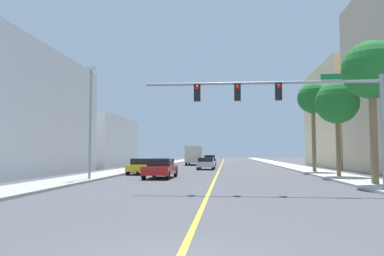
# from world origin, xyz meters

# --- Properties ---
(ground) EXTENTS (192.00, 192.00, 0.00)m
(ground) POSITION_xyz_m (0.00, 42.00, 0.00)
(ground) COLOR #47474C
(sidewalk_left) EXTENTS (3.20, 168.00, 0.15)m
(sidewalk_left) POSITION_xyz_m (-9.50, 42.00, 0.07)
(sidewalk_left) COLOR #9E9B93
(sidewalk_left) RESTS_ON ground
(sidewalk_right) EXTENTS (3.20, 168.00, 0.15)m
(sidewalk_right) POSITION_xyz_m (9.50, 42.00, 0.07)
(sidewalk_right) COLOR beige
(sidewalk_right) RESTS_ON ground
(lane_marking_center) EXTENTS (0.16, 144.00, 0.01)m
(lane_marking_center) POSITION_xyz_m (0.00, 42.00, 0.00)
(lane_marking_center) COLOR yellow
(lane_marking_center) RESTS_ON ground
(building_left_near) EXTENTS (10.84, 17.99, 10.53)m
(building_left_near) POSITION_xyz_m (-18.78, 24.43, 5.27)
(building_left_near) COLOR silver
(building_left_near) RESTS_ON ground
(building_left_far) EXTENTS (13.86, 16.17, 6.83)m
(building_left_far) POSITION_xyz_m (-20.29, 44.46, 3.41)
(building_left_far) COLOR silver
(building_left_far) RESTS_ON ground
(building_right_far) EXTENTS (10.74, 17.08, 13.61)m
(building_right_far) POSITION_xyz_m (18.74, 46.33, 6.80)
(building_right_far) COLOR beige
(building_right_far) RESTS_ON ground
(traffic_signal_mast) EXTENTS (11.59, 0.36, 5.60)m
(traffic_signal_mast) POSITION_xyz_m (4.13, 12.44, 4.43)
(traffic_signal_mast) COLOR gray
(traffic_signal_mast) RESTS_ON sidewalk_right
(street_lamp) EXTENTS (0.56, 0.28, 7.66)m
(street_lamp) POSITION_xyz_m (-8.40, 18.46, 4.40)
(street_lamp) COLOR gray
(street_lamp) RESTS_ON sidewalk_left
(palm_near) EXTENTS (3.39, 3.39, 8.30)m
(palm_near) POSITION_xyz_m (9.33, 16.29, 6.65)
(palm_near) COLOR brown
(palm_near) RESTS_ON sidewalk_right
(palm_mid) EXTENTS (3.30, 3.30, 7.30)m
(palm_mid) POSITION_xyz_m (9.37, 23.34, 5.75)
(palm_mid) COLOR brown
(palm_mid) RESTS_ON sidewalk_right
(palm_far) EXTENTS (2.94, 2.94, 8.50)m
(palm_far) POSITION_xyz_m (9.17, 30.39, 7.06)
(palm_far) COLOR brown
(palm_far) RESTS_ON sidewalk_right
(car_black) EXTENTS (1.75, 4.38, 1.55)m
(car_black) POSITION_xyz_m (-1.64, 49.27, 0.78)
(car_black) COLOR black
(car_black) RESTS_ON ground
(car_red) EXTENTS (2.03, 4.62, 1.46)m
(car_red) POSITION_xyz_m (-4.09, 21.65, 0.74)
(car_red) COLOR red
(car_red) RESTS_ON ground
(car_silver) EXTENTS (1.98, 4.16, 1.35)m
(car_silver) POSITION_xyz_m (-1.48, 36.47, 0.72)
(car_silver) COLOR #BCBCC1
(car_silver) RESTS_ON ground
(car_green) EXTENTS (2.07, 4.28, 1.32)m
(car_green) POSITION_xyz_m (-6.52, 35.22, 0.69)
(car_green) COLOR #196638
(car_green) RESTS_ON ground
(car_yellow) EXTENTS (1.90, 4.51, 1.40)m
(car_yellow) POSITION_xyz_m (-6.69, 26.79, 0.74)
(car_yellow) COLOR gold
(car_yellow) RESTS_ON ground
(delivery_truck) EXTENTS (2.63, 8.71, 2.94)m
(delivery_truck) POSITION_xyz_m (-4.28, 52.68, 1.58)
(delivery_truck) COLOR silver
(delivery_truck) RESTS_ON ground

